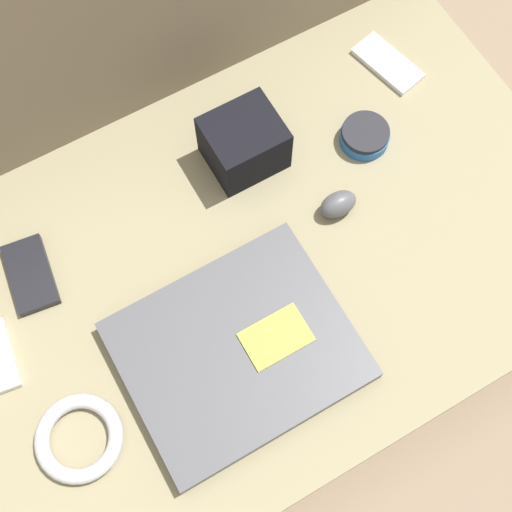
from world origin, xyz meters
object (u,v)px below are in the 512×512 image
Objects in this scene: phone_silver at (388,63)px; camera_pouch at (244,143)px; laptop at (238,351)px; phone_small at (30,275)px; speaker_puck at (365,136)px; computer_mouse at (338,204)px.

phone_silver is 1.14× the size of camera_pouch.
phone_small is at bearing 129.70° from laptop.
laptop and speaker_puck have the same top height.
laptop is 0.26m from computer_mouse.
phone_silver is at bearing 12.48° from phone_small.
computer_mouse is at bearing -141.18° from speaker_puck.
camera_pouch reaches higher than laptop.
speaker_puck is at bearing 30.56° from laptop.
laptop is 2.62× the size of phone_small.
phone_silver is (0.21, 0.18, -0.01)m from computer_mouse.
computer_mouse reaches higher than laptop.
speaker_puck is 0.54m from phone_small.
laptop is 2.80× the size of camera_pouch.
camera_pouch is at bearing 159.67° from speaker_puck.
phone_small is at bearing -177.36° from camera_pouch.
speaker_puck reaches higher than phone_silver.
phone_small is 0.36m from camera_pouch.
laptop is 4.02× the size of speaker_puck.
phone_small is at bearing 174.83° from speaker_puck.
computer_mouse is 0.77× the size of speaker_puck.
speaker_puck is at bearing 40.57° from computer_mouse.
phone_small is at bearing 171.45° from phone_silver.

